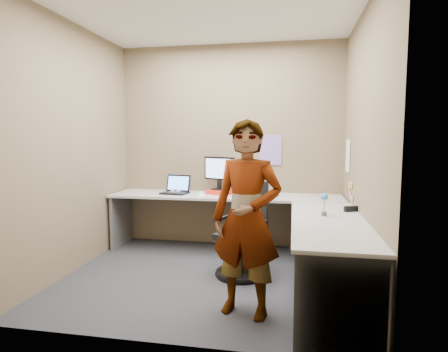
% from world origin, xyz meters
% --- Properties ---
extents(ground, '(3.00, 3.00, 0.00)m').
position_xyz_m(ground, '(0.00, 0.00, 0.00)').
color(ground, '#252529').
rests_on(ground, ground).
extents(wall_back, '(3.00, 0.00, 3.00)m').
position_xyz_m(wall_back, '(0.00, 1.30, 1.35)').
color(wall_back, brown).
rests_on(wall_back, ground).
extents(wall_right, '(0.00, 2.70, 2.70)m').
position_xyz_m(wall_right, '(1.50, 0.00, 1.35)').
color(wall_right, brown).
rests_on(wall_right, ground).
extents(wall_left, '(0.00, 2.70, 2.70)m').
position_xyz_m(wall_left, '(-1.50, 0.00, 1.35)').
color(wall_left, brown).
rests_on(wall_left, ground).
extents(ceiling, '(3.00, 3.00, 0.00)m').
position_xyz_m(ceiling, '(0.00, 0.00, 2.70)').
color(ceiling, white).
rests_on(ceiling, wall_back).
extents(desk, '(2.98, 2.58, 0.73)m').
position_xyz_m(desk, '(0.44, 0.39, 0.59)').
color(desk, '#ADADAD').
rests_on(desk, ground).
extents(paper_ream, '(0.34, 0.30, 0.06)m').
position_xyz_m(paper_ream, '(-0.09, 1.03, 0.76)').
color(paper_ream, red).
rests_on(paper_ream, desk).
extents(monitor, '(0.43, 0.22, 0.43)m').
position_xyz_m(monitor, '(-0.09, 1.04, 1.04)').
color(monitor, black).
rests_on(monitor, paper_ream).
extents(laptop, '(0.37, 0.32, 0.24)m').
position_xyz_m(laptop, '(-0.66, 1.00, 0.79)').
color(laptop, black).
rests_on(laptop, desk).
extents(trackball_mouse, '(0.12, 0.08, 0.07)m').
position_xyz_m(trackball_mouse, '(-0.65, 0.93, 0.76)').
color(trackball_mouse, '#B7B7BC').
rests_on(trackball_mouse, desk).
extents(origami, '(0.10, 0.10, 0.06)m').
position_xyz_m(origami, '(-0.29, 0.86, 0.76)').
color(origami, white).
rests_on(origami, desk).
extents(stapler, '(0.15, 0.09, 0.05)m').
position_xyz_m(stapler, '(1.43, 0.13, 0.76)').
color(stapler, black).
rests_on(stapler, desk).
extents(flower, '(0.07, 0.07, 0.22)m').
position_xyz_m(flower, '(1.15, -0.13, 0.87)').
color(flower, brown).
rests_on(flower, desk).
extents(calendar_purple, '(0.30, 0.01, 0.40)m').
position_xyz_m(calendar_purple, '(0.55, 1.29, 1.30)').
color(calendar_purple, '#846BB7').
rests_on(calendar_purple, wall_back).
extents(calendar_white, '(0.01, 0.28, 0.38)m').
position_xyz_m(calendar_white, '(1.49, 0.90, 1.25)').
color(calendar_white, white).
rests_on(calendar_white, wall_right).
extents(sticky_note_a, '(0.01, 0.07, 0.07)m').
position_xyz_m(sticky_note_a, '(1.49, 0.55, 0.95)').
color(sticky_note_a, '#F2E059').
rests_on(sticky_note_a, wall_right).
extents(sticky_note_b, '(0.01, 0.07, 0.07)m').
position_xyz_m(sticky_note_b, '(1.49, 0.60, 0.82)').
color(sticky_note_b, pink).
rests_on(sticky_note_b, wall_right).
extents(sticky_note_c, '(0.01, 0.07, 0.07)m').
position_xyz_m(sticky_note_c, '(1.49, 0.48, 0.80)').
color(sticky_note_c, pink).
rests_on(sticky_note_c, wall_right).
extents(sticky_note_d, '(0.01, 0.07, 0.07)m').
position_xyz_m(sticky_note_d, '(1.49, 0.70, 0.92)').
color(sticky_note_d, '#F2E059').
rests_on(sticky_note_d, wall_right).
extents(office_chair, '(0.57, 0.57, 0.98)m').
position_xyz_m(office_chair, '(0.35, 0.15, 0.40)').
color(office_chair, black).
rests_on(office_chair, ground).
extents(person, '(0.66, 0.51, 1.61)m').
position_xyz_m(person, '(0.49, -0.73, 0.81)').
color(person, '#999399').
rests_on(person, ground).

